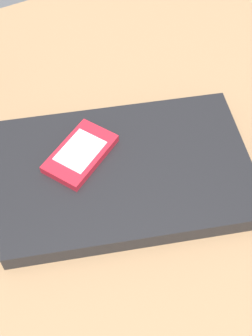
{
  "coord_description": "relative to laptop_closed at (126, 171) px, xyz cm",
  "views": [
    {
      "loc": [
        6.89,
        35.55,
        53.64
      ],
      "look_at": [
        -9.67,
        4.18,
        5.0
      ],
      "focal_mm": 49.02,
      "sensor_mm": 36.0,
      "label": 1
    }
  ],
  "objects": [
    {
      "name": "laptop_closed",
      "position": [
        0.0,
        0.0,
        0.0
      ],
      "size": [
        37.85,
        30.59,
        2.5
      ],
      "primitive_type": "cube",
      "rotation": [
        0.0,
        0.0,
        -0.31
      ],
      "color": "black",
      "rests_on": "desk_surface"
    },
    {
      "name": "desk_surface",
      "position": [
        9.67,
        -4.18,
        -2.75
      ],
      "size": [
        120.0,
        80.0,
        3.0
      ],
      "primitive_type": "cube",
      "color": "#9E7751",
      "rests_on": "ground"
    },
    {
      "name": "cell_phone_on_laptop",
      "position": [
        4.57,
        -3.71,
        1.84
      ],
      "size": [
        11.38,
        9.91,
        1.26
      ],
      "color": "red",
      "rests_on": "laptop_closed"
    }
  ]
}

